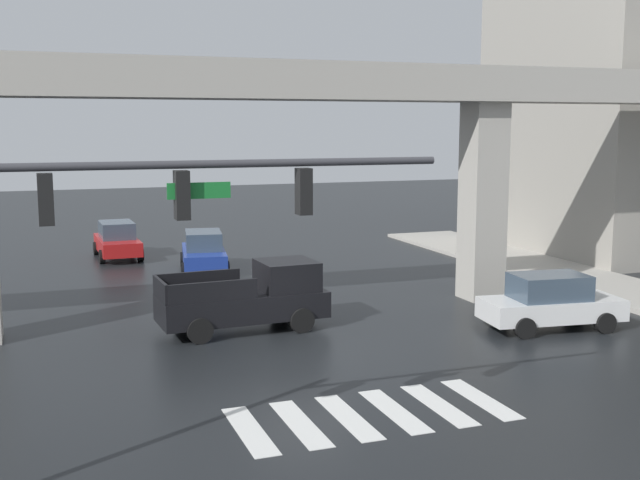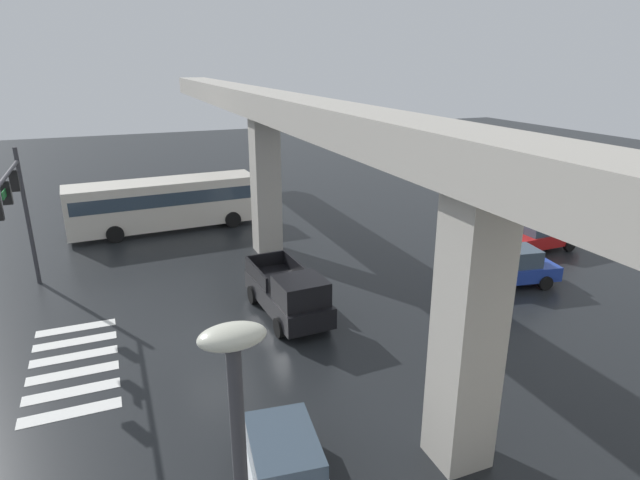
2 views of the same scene
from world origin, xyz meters
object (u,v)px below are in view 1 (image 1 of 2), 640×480
(pickup_truck, at_px, (252,298))
(sedan_blue, at_px, (204,251))
(traffic_signal_mast, at_px, (114,229))
(sedan_white, at_px, (551,302))
(sedan_red, at_px, (117,240))

(pickup_truck, relative_size, sedan_blue, 1.15)
(pickup_truck, relative_size, traffic_signal_mast, 0.60)
(sedan_white, relative_size, traffic_signal_mast, 0.52)
(pickup_truck, distance_m, sedan_blue, 10.25)
(sedan_white, height_order, traffic_signal_mast, traffic_signal_mast)
(pickup_truck, height_order, traffic_signal_mast, traffic_signal_mast)
(pickup_truck, height_order, sedan_white, pickup_truck)
(sedan_white, xyz_separation_m, sedan_red, (-11.20, 18.05, 0.00))
(sedan_red, bearing_deg, traffic_signal_mast, -95.59)
(sedan_red, bearing_deg, sedan_white, -58.17)
(pickup_truck, distance_m, sedan_white, 9.22)
(sedan_red, xyz_separation_m, traffic_signal_mast, (-2.40, -24.49, 3.70))
(sedan_blue, relative_size, traffic_signal_mast, 0.52)
(pickup_truck, relative_size, sedan_white, 1.16)
(pickup_truck, xyz_separation_m, sedan_red, (-2.52, 14.96, -0.14))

